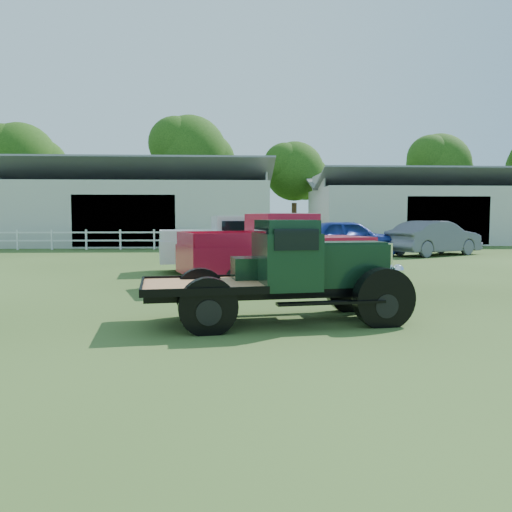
{
  "coord_description": "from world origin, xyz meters",
  "views": [
    {
      "loc": [
        -0.33,
        -9.98,
        1.92
      ],
      "look_at": [
        0.2,
        1.2,
        1.05
      ],
      "focal_mm": 35.0,
      "sensor_mm": 36.0,
      "label": 1
    }
  ],
  "objects_px": {
    "vintage_flatbed": "(281,271)",
    "white_pickup": "(231,244)",
    "red_pickup": "(277,249)",
    "misc_car_blue": "(349,238)",
    "misc_car_grey": "(434,238)"
  },
  "relations": [
    {
      "from": "vintage_flatbed",
      "to": "misc_car_blue",
      "type": "relative_size",
      "value": 0.89
    },
    {
      "from": "red_pickup",
      "to": "misc_car_blue",
      "type": "xyz_separation_m",
      "value": [
        4.53,
        10.59,
        -0.12
      ]
    },
    {
      "from": "white_pickup",
      "to": "misc_car_blue",
      "type": "height_order",
      "value": "white_pickup"
    },
    {
      "from": "red_pickup",
      "to": "misc_car_grey",
      "type": "relative_size",
      "value": 1.07
    },
    {
      "from": "vintage_flatbed",
      "to": "misc_car_grey",
      "type": "height_order",
      "value": "vintage_flatbed"
    },
    {
      "from": "white_pickup",
      "to": "vintage_flatbed",
      "type": "bearing_deg",
      "value": -92.83
    },
    {
      "from": "vintage_flatbed",
      "to": "misc_car_blue",
      "type": "height_order",
      "value": "vintage_flatbed"
    },
    {
      "from": "red_pickup",
      "to": "misc_car_blue",
      "type": "relative_size",
      "value": 1.06
    },
    {
      "from": "white_pickup",
      "to": "misc_car_blue",
      "type": "distance_m",
      "value": 9.12
    },
    {
      "from": "vintage_flatbed",
      "to": "white_pickup",
      "type": "xyz_separation_m",
      "value": [
        -0.92,
        8.64,
        0.03
      ]
    },
    {
      "from": "vintage_flatbed",
      "to": "misc_car_grey",
      "type": "xyz_separation_m",
      "value": [
        9.3,
        15.63,
        -0.07
      ]
    },
    {
      "from": "misc_car_blue",
      "to": "misc_car_grey",
      "type": "height_order",
      "value": "misc_car_blue"
    },
    {
      "from": "white_pickup",
      "to": "misc_car_blue",
      "type": "relative_size",
      "value": 0.99
    },
    {
      "from": "misc_car_blue",
      "to": "misc_car_grey",
      "type": "xyz_separation_m",
      "value": [
        4.37,
        -0.02,
        -0.04
      ]
    },
    {
      "from": "vintage_flatbed",
      "to": "red_pickup",
      "type": "xyz_separation_m",
      "value": [
        0.39,
        5.06,
        0.09
      ]
    }
  ]
}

